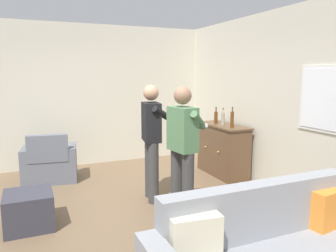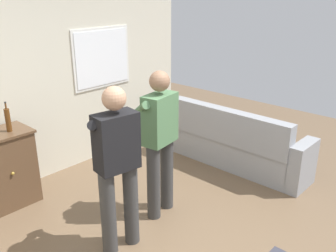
# 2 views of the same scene
# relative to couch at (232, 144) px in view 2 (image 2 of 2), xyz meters

# --- Properties ---
(wall_back_with_window) EXTENTS (5.20, 0.15, 2.80)m
(wall_back_with_window) POSITION_rel_couch_xyz_m (-2.01, 1.77, 1.06)
(wall_back_with_window) COLOR beige
(wall_back_with_window) RESTS_ON ground
(couch) EXTENTS (0.57, 2.25, 0.90)m
(couch) POSITION_rel_couch_xyz_m (0.00, 0.00, 0.00)
(couch) COLOR gray
(couch) RESTS_ON ground
(bottle_wine_green) EXTENTS (0.06, 0.06, 0.35)m
(bottle_wine_green) POSITION_rel_couch_xyz_m (-2.60, 1.36, 0.72)
(bottle_wine_green) COLOR #593314
(bottle_wine_green) RESTS_ON sideboard_cabinet
(person_standing_left) EXTENTS (0.55, 0.50, 1.68)m
(person_standing_left) POSITION_rel_couch_xyz_m (-2.31, -0.19, 0.59)
(person_standing_left) COLOR #383838
(person_standing_left) RESTS_ON ground
(person_standing_right) EXTENTS (0.55, 0.50, 1.68)m
(person_standing_right) POSITION_rel_couch_xyz_m (-1.59, -0.05, 0.59)
(person_standing_right) COLOR #383838
(person_standing_right) RESTS_ON ground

